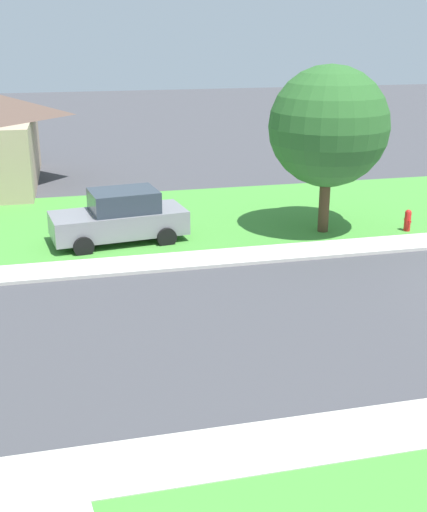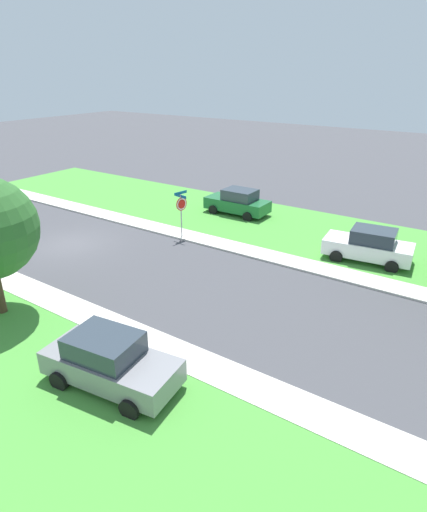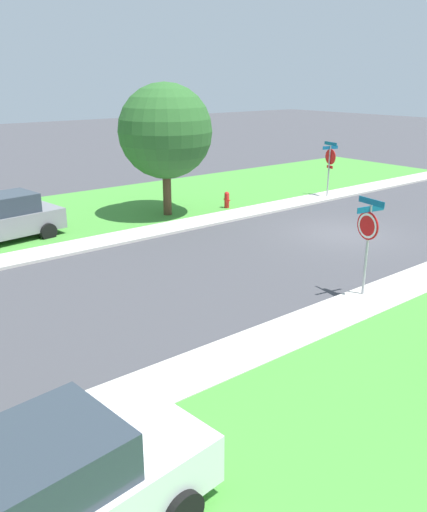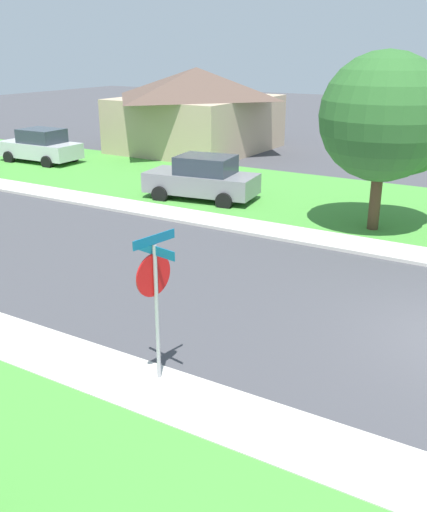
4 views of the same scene
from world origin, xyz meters
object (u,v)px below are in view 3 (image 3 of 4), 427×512
object	(u,v)px
stop_sign_near_corner	(330,160)
car_grey_behind_trees	(2,219)
stop_sign_far_corner	(368,232)
fire_hydrant	(227,200)
tree_across_left	(165,134)
car_white_far_down_street	(47,497)

from	to	relation	value
stop_sign_near_corner	car_grey_behind_trees	size ratio (longest dim) A/B	0.62
stop_sign_far_corner	car_grey_behind_trees	size ratio (longest dim) A/B	0.62
stop_sign_far_corner	fire_hydrant	xyz separation A→B (m)	(10.17, -3.60, -1.45)
stop_sign_far_corner	car_grey_behind_trees	distance (m)	12.91
stop_sign_near_corner	fire_hydrant	distance (m)	5.90
car_grey_behind_trees	fire_hydrant	xyz separation A→B (m)	(-1.18, -9.66, -0.44)
tree_across_left	car_grey_behind_trees	bearing A→B (deg)	87.43
car_grey_behind_trees	car_white_far_down_street	xyz separation A→B (m)	(-14.03, 3.89, 0.00)
stop_sign_far_corner	tree_across_left	xyz separation A→B (m)	(11.04, -0.92, 1.62)
car_white_far_down_street	tree_across_left	xyz separation A→B (m)	(13.71, -10.88, 2.63)
tree_across_left	stop_sign_near_corner	bearing A→B (deg)	-104.15
stop_sign_near_corner	car_grey_behind_trees	distance (m)	15.48
fire_hydrant	stop_sign_far_corner	bearing A→B (deg)	160.53
stop_sign_far_corner	car_grey_behind_trees	xyz separation A→B (m)	(11.35, 6.07, -1.01)
stop_sign_near_corner	car_white_far_down_street	distance (m)	22.42
car_grey_behind_trees	tree_across_left	distance (m)	7.48
fire_hydrant	stop_sign_near_corner	bearing A→B (deg)	-102.31
car_white_far_down_street	fire_hydrant	xyz separation A→B (m)	(12.85, -13.55, -0.44)
stop_sign_near_corner	stop_sign_far_corner	size ratio (longest dim) A/B	1.00
stop_sign_far_corner	fire_hydrant	world-z (taller)	stop_sign_far_corner
car_white_far_down_street	fire_hydrant	bearing A→B (deg)	-46.51
car_white_far_down_street	fire_hydrant	size ratio (longest dim) A/B	5.39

